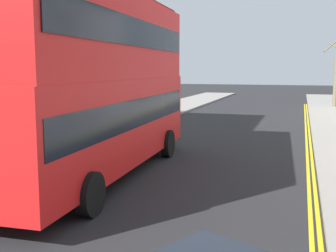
% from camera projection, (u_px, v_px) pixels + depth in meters
% --- Properties ---
extents(sidewalk_left, '(4.00, 80.00, 0.14)m').
position_uv_depth(sidewalk_left, '(52.00, 144.00, 18.43)').
color(sidewalk_left, gray).
rests_on(sidewalk_left, ground).
extents(kerb_line_outer, '(0.10, 56.00, 0.01)m').
position_uv_depth(kerb_line_outer, '(314.00, 175.00, 13.26)').
color(kerb_line_outer, yellow).
rests_on(kerb_line_outer, ground).
extents(kerb_line_inner, '(0.10, 56.00, 0.01)m').
position_uv_depth(kerb_line_inner, '(308.00, 174.00, 13.31)').
color(kerb_line_inner, yellow).
rests_on(kerb_line_inner, ground).
extents(double_decker_bus_away, '(3.14, 10.90, 5.64)m').
position_uv_depth(double_decker_bus_away, '(99.00, 79.00, 12.67)').
color(double_decker_bus_away, red).
rests_on(double_decker_bus_away, ground).
extents(street_tree_mid, '(1.94, 1.88, 5.72)m').
position_uv_depth(street_tree_mid, '(336.00, 76.00, 35.34)').
color(street_tree_mid, '#6B6047').
rests_on(street_tree_mid, sidewalk_right).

